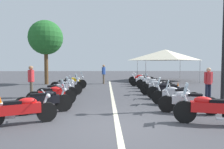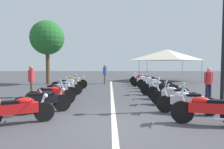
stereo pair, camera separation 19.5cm
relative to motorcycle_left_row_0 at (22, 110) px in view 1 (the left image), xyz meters
name	(u,v)px [view 1 (the left image)]	position (x,y,z in m)	size (l,w,h in m)	color
ground_plane	(118,128)	(-0.37, -2.83, -0.45)	(80.00, 80.00, 0.00)	#424247
lane_centre_stripe	(112,97)	(4.73, -2.83, -0.45)	(19.37, 0.16, 0.01)	beige
motorcycle_left_row_0	(22,110)	(0.00, 0.00, 0.00)	(1.03, 1.95, 0.99)	black
motorcycle_left_row_1	(45,100)	(1.35, -0.27, 0.02)	(1.01, 1.94, 1.21)	black
motorcycle_left_row_2	(52,95)	(2.67, -0.19, 0.02)	(0.99, 1.99, 1.22)	black
motorcycle_left_row_3	(58,91)	(4.05, -0.10, 0.01)	(0.81, 1.95, 1.20)	black
motorcycle_left_row_4	(65,87)	(5.40, -0.16, 0.01)	(0.97, 1.96, 1.20)	black
motorcycle_left_row_5	(67,85)	(6.75, -0.03, 0.02)	(0.73, 2.03, 1.01)	black
motorcycle_left_row_6	(72,82)	(8.25, -0.10, 0.02)	(0.79, 2.06, 1.21)	black
motorcycle_right_row_0	(208,108)	(-0.13, -5.54, 0.03)	(0.86, 2.03, 1.23)	black
motorcycle_right_row_1	(187,101)	(1.18, -5.43, 0.01)	(0.90, 2.09, 1.20)	black
motorcycle_right_row_2	(175,95)	(2.60, -5.47, 0.01)	(1.01, 1.98, 1.19)	black
motorcycle_right_row_3	(167,90)	(3.99, -5.56, 0.01)	(0.96, 2.03, 1.00)	black
motorcycle_right_row_4	(159,87)	(5.32, -5.47, 0.02)	(0.91, 2.11, 1.22)	black
motorcycle_right_row_5	(156,85)	(6.72, -5.64, 0.01)	(1.00, 2.07, 1.00)	black
motorcycle_right_row_6	(150,82)	(8.15, -5.61, 0.01)	(0.94, 2.00, 1.01)	black
motorcycle_right_row_7	(143,81)	(9.61, -5.39, 0.01)	(0.97, 2.09, 0.99)	black
motorcycle_right_row_8	(141,79)	(11.05, -5.48, 0.02)	(0.92, 2.17, 1.02)	black
traffic_cone_0	(0,105)	(1.45, 1.37, -0.16)	(0.36, 0.36, 0.61)	orange
traffic_cone_1	(178,87)	(6.62, -7.04, -0.16)	(0.36, 0.36, 0.61)	orange
bystander_0	(208,81)	(3.76, -7.51, 0.49)	(0.32, 0.51, 1.60)	#1E2338
bystander_1	(104,73)	(11.71, -2.28, 0.54)	(0.53, 0.32, 1.68)	brown
bystander_2	(31,79)	(4.75, 1.46, 0.54)	(0.49, 0.32, 1.68)	brown
roadside_tree_0	(46,38)	(11.45, 2.62, 3.50)	(2.89, 2.89, 5.42)	brown
event_tent	(165,55)	(14.57, -8.53, 2.20)	(5.49, 5.49, 3.20)	beige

